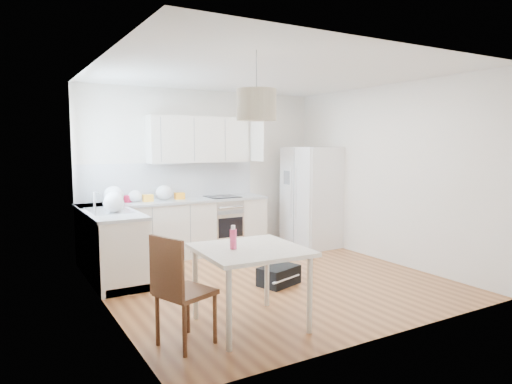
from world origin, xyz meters
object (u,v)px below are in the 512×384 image
at_px(dining_table, 250,257).
at_px(dining_chair, 186,290).
at_px(gym_bag, 279,276).
at_px(refrigerator, 312,197).

bearing_deg(dining_table, dining_chair, -170.80).
distance_m(dining_table, gym_bag, 1.49).
bearing_deg(gym_bag, refrigerator, 24.25).
relative_size(dining_chair, gym_bag, 1.96).
height_order(refrigerator, gym_bag, refrigerator).
height_order(refrigerator, dining_table, refrigerator).
relative_size(refrigerator, gym_bag, 3.39).
relative_size(refrigerator, dining_chair, 1.73).
xyz_separation_m(dining_chair, gym_bag, (1.68, 1.05, -0.39)).
bearing_deg(gym_bag, dining_chair, -166.36).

